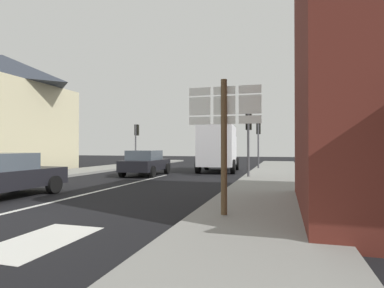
% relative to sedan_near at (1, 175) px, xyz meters
% --- Properties ---
extents(ground_plane, '(80.00, 80.00, 0.00)m').
position_rel_sedan_near_xyz_m(ground_plane, '(2.07, 7.54, -0.76)').
color(ground_plane, black).
extents(sidewalk_right, '(3.10, 44.00, 0.14)m').
position_rel_sedan_near_xyz_m(sidewalk_right, '(8.27, 5.54, -0.69)').
color(sidewalk_right, gray).
rests_on(sidewalk_right, ground).
extents(sidewalk_left, '(3.10, 44.00, 0.14)m').
position_rel_sedan_near_xyz_m(sidewalk_left, '(-4.13, 5.54, -0.69)').
color(sidewalk_left, gray).
rests_on(sidewalk_left, ground).
extents(lane_centre_stripe, '(0.16, 12.00, 0.01)m').
position_rel_sedan_near_xyz_m(lane_centre_stripe, '(2.07, 3.54, -0.75)').
color(lane_centre_stripe, silver).
rests_on(lane_centre_stripe, ground).
extents(lane_turn_arrow, '(1.20, 2.20, 0.01)m').
position_rel_sedan_near_xyz_m(lane_turn_arrow, '(4.63, -3.46, -0.75)').
color(lane_turn_arrow, silver).
rests_on(lane_turn_arrow, ground).
extents(clapboard_house_left, '(7.88, 8.79, 8.30)m').
position_rel_sedan_near_xyz_m(clapboard_house_left, '(-10.60, 9.89, 3.44)').
color(clapboard_house_left, beige).
rests_on(clapboard_house_left, ground).
extents(sedan_near, '(1.97, 4.20, 1.47)m').
position_rel_sedan_near_xyz_m(sedan_near, '(0.00, 0.00, 0.00)').
color(sedan_near, black).
rests_on(sedan_near, ground).
extents(sedan_far, '(2.18, 4.30, 1.47)m').
position_rel_sedan_near_xyz_m(sedan_far, '(0.99, 9.00, 0.00)').
color(sedan_far, black).
rests_on(sedan_far, ground).
extents(delivery_truck, '(2.79, 5.14, 3.05)m').
position_rel_sedan_near_xyz_m(delivery_truck, '(4.56, 12.86, 0.89)').
color(delivery_truck, silver).
rests_on(delivery_truck, ground).
extents(route_sign_post, '(1.66, 0.14, 3.20)m').
position_rel_sedan_near_xyz_m(route_sign_post, '(7.47, -1.01, 1.24)').
color(route_sign_post, brown).
rests_on(route_sign_post, ground).
extents(traffic_light_far_right, '(0.30, 0.49, 3.52)m').
position_rel_sedan_near_xyz_m(traffic_light_far_right, '(7.02, 15.50, 1.84)').
color(traffic_light_far_right, '#47474C').
rests_on(traffic_light_far_right, ground).
extents(traffic_light_near_right, '(0.30, 0.49, 3.47)m').
position_rel_sedan_near_xyz_m(traffic_light_near_right, '(7.02, 8.66, 1.81)').
color(traffic_light_near_right, '#47474C').
rests_on(traffic_light_near_right, ground).
extents(traffic_light_far_left, '(0.30, 0.49, 3.53)m').
position_rel_sedan_near_xyz_m(traffic_light_far_left, '(-2.87, 15.70, 1.85)').
color(traffic_light_far_left, '#47474C').
rests_on(traffic_light_far_left, ground).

